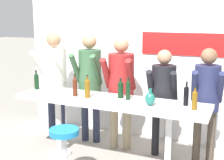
{
  "coord_description": "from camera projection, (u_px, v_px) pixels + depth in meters",
  "views": [
    {
      "loc": [
        1.71,
        -3.78,
        2.1
      ],
      "look_at": [
        0.0,
        0.1,
        1.21
      ],
      "focal_mm": 50.0,
      "sensor_mm": 36.0,
      "label": 1
    }
  ],
  "objects": [
    {
      "name": "back_wall",
      "position": [
        140.0,
        67.0,
        5.39
      ],
      "size": [
        4.32,
        0.12,
        2.42
      ],
      "color": "white",
      "rests_on": "ground_plane"
    },
    {
      "name": "tasting_table",
      "position": [
        109.0,
        108.0,
        4.32
      ],
      "size": [
        2.72,
        0.65,
        0.96
      ],
      "color": "white",
      "rests_on": "ground_plane"
    },
    {
      "name": "bar_stool",
      "position": [
        65.0,
        147.0,
        3.9
      ],
      "size": [
        0.39,
        0.39,
        0.72
      ],
      "color": "silver",
      "rests_on": "ground_plane"
    },
    {
      "name": "person_far_left",
      "position": [
        55.0,
        74.0,
        5.25
      ],
      "size": [
        0.52,
        0.62,
        1.82
      ],
      "rotation": [
        0.0,
        0.0,
        -0.11
      ],
      "color": "#23283D",
      "rests_on": "ground_plane"
    },
    {
      "name": "person_left",
      "position": [
        90.0,
        76.0,
        5.06
      ],
      "size": [
        0.48,
        0.6,
        1.81
      ],
      "rotation": [
        0.0,
        0.0,
        0.12
      ],
      "color": "#23283D",
      "rests_on": "ground_plane"
    },
    {
      "name": "person_center_left",
      "position": [
        121.0,
        82.0,
        4.79
      ],
      "size": [
        0.52,
        0.62,
        1.77
      ],
      "rotation": [
        0.0,
        0.0,
        0.13
      ],
      "color": "gray",
      "rests_on": "ground_plane"
    },
    {
      "name": "person_center",
      "position": [
        163.0,
        92.0,
        4.55
      ],
      "size": [
        0.46,
        0.55,
        1.62
      ],
      "rotation": [
        0.0,
        0.0,
        0.11
      ],
      "color": "black",
      "rests_on": "ground_plane"
    },
    {
      "name": "person_center_right",
      "position": [
        207.0,
        94.0,
        4.3
      ],
      "size": [
        0.46,
        0.56,
        1.66
      ],
      "rotation": [
        0.0,
        0.0,
        0.13
      ],
      "color": "#473D33",
      "rests_on": "ground_plane"
    },
    {
      "name": "wine_bottle_0",
      "position": [
        37.0,
        81.0,
        4.84
      ],
      "size": [
        0.07,
        0.07,
        0.3
      ],
      "color": "black",
      "rests_on": "tasting_table"
    },
    {
      "name": "wine_bottle_1",
      "position": [
        87.0,
        87.0,
        4.34
      ],
      "size": [
        0.07,
        0.07,
        0.32
      ],
      "color": "brown",
      "rests_on": "tasting_table"
    },
    {
      "name": "wine_bottle_2",
      "position": [
        75.0,
        86.0,
        4.42
      ],
      "size": [
        0.06,
        0.06,
        0.32
      ],
      "color": "#4C1E0F",
      "rests_on": "tasting_table"
    },
    {
      "name": "wine_bottle_3",
      "position": [
        128.0,
        89.0,
        4.24
      ],
      "size": [
        0.06,
        0.06,
        0.33
      ],
      "color": "black",
      "rests_on": "tasting_table"
    },
    {
      "name": "wine_bottle_4",
      "position": [
        195.0,
        99.0,
        3.79
      ],
      "size": [
        0.07,
        0.07,
        0.29
      ],
      "color": "brown",
      "rests_on": "tasting_table"
    },
    {
      "name": "wine_bottle_5",
      "position": [
        186.0,
        95.0,
        3.96
      ],
      "size": [
        0.06,
        0.06,
        0.31
      ],
      "color": "black",
      "rests_on": "tasting_table"
    },
    {
      "name": "wine_bottle_6",
      "position": [
        121.0,
        89.0,
        4.33
      ],
      "size": [
        0.08,
        0.08,
        0.28
      ],
      "color": "black",
      "rests_on": "tasting_table"
    },
    {
      "name": "wine_glass_0",
      "position": [
        76.0,
        85.0,
        4.61
      ],
      "size": [
        0.07,
        0.07,
        0.18
      ],
      "color": "silver",
      "rests_on": "tasting_table"
    },
    {
      "name": "decorative_vase",
      "position": [
        150.0,
        99.0,
        3.98
      ],
      "size": [
        0.13,
        0.13,
        0.22
      ],
      "color": "#1E665B",
      "rests_on": "tasting_table"
    }
  ]
}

